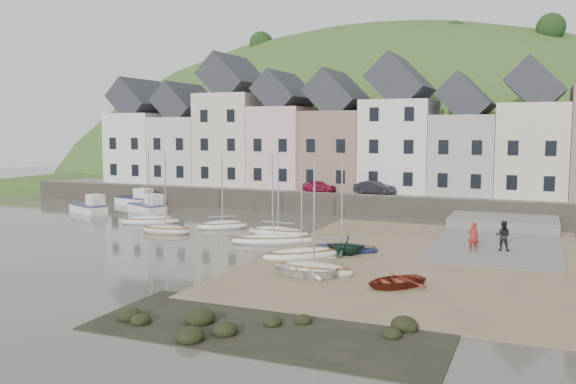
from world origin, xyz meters
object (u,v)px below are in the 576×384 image
at_px(rowboat_green, 346,245).
at_px(person_dark, 503,236).
at_px(person_red, 473,237).
at_px(car_left, 319,186).
at_px(car_right, 375,188).
at_px(rowboat_white, 305,269).
at_px(rowboat_red, 395,281).
at_px(sailboat_0, 150,220).

distance_m(rowboat_green, person_dark, 10.06).
height_order(person_red, car_left, car_left).
bearing_deg(person_dark, car_right, -46.04).
height_order(rowboat_white, person_dark, person_dark).
bearing_deg(car_left, car_right, -89.06).
distance_m(person_dark, car_right, 19.83).
xyz_separation_m(person_red, car_left, (-16.21, 16.53, 1.12)).
xyz_separation_m(rowboat_red, car_right, (-7.98, 26.70, 1.86)).
bearing_deg(sailboat_0, person_dark, -2.32).
bearing_deg(car_left, rowboat_green, -154.95).
relative_size(person_red, person_dark, 0.98).
distance_m(sailboat_0, person_dark, 27.49).
distance_m(car_left, car_right, 5.60).
relative_size(rowboat_green, rowboat_red, 0.75).
xyz_separation_m(person_red, person_dark, (1.70, 1.02, 0.02)).
bearing_deg(rowboat_red, car_right, 149.20).
bearing_deg(rowboat_red, person_red, 118.04).
bearing_deg(rowboat_red, rowboat_white, -142.95).
distance_m(rowboat_green, rowboat_red, 7.73).
relative_size(rowboat_green, car_left, 0.70).
relative_size(rowboat_green, person_red, 1.27).
bearing_deg(person_red, car_left, -66.84).
bearing_deg(car_right, rowboat_white, -162.78).
height_order(rowboat_white, person_red, person_red).
relative_size(rowboat_red, person_red, 1.69).
bearing_deg(sailboat_0, person_red, -4.74).
relative_size(person_red, car_left, 0.56).
relative_size(car_left, car_right, 0.85).
xyz_separation_m(car_left, car_right, (5.60, 0.00, 0.07)).
relative_size(rowboat_red, car_right, 0.80).
distance_m(rowboat_white, car_left, 27.69).
height_order(rowboat_red, car_left, car_left).
height_order(rowboat_white, rowboat_green, rowboat_green).
relative_size(rowboat_white, car_right, 0.88).
bearing_deg(rowboat_red, rowboat_green, 167.73).
bearing_deg(rowboat_green, rowboat_white, -12.28).
bearing_deg(rowboat_white, rowboat_green, 169.71).
bearing_deg(rowboat_green, car_right, -178.29).
bearing_deg(person_red, rowboat_red, 54.19).
relative_size(sailboat_0, rowboat_white, 1.84).
height_order(sailboat_0, person_dark, sailboat_0).
relative_size(rowboat_green, car_right, 0.60).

